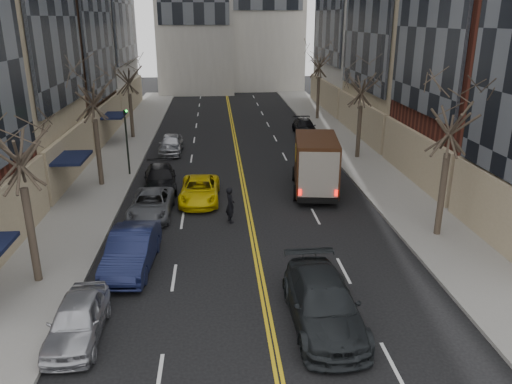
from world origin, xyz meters
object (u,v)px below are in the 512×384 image
(observer_sedan, at_px, (323,303))
(taxi, at_px, (200,190))
(ups_truck, at_px, (315,164))
(pedestrian, at_px, (230,205))

(observer_sedan, distance_m, taxi, 13.31)
(ups_truck, relative_size, taxi, 1.38)
(ups_truck, bearing_deg, pedestrian, -132.37)
(pedestrian, bearing_deg, ups_truck, -67.25)
(ups_truck, xyz_separation_m, pedestrian, (-5.21, -4.35, -0.79))
(taxi, bearing_deg, ups_truck, 11.13)
(observer_sedan, bearing_deg, pedestrian, 106.21)
(ups_truck, distance_m, observer_sedan, 13.87)
(observer_sedan, bearing_deg, taxi, 108.85)
(ups_truck, distance_m, pedestrian, 6.84)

